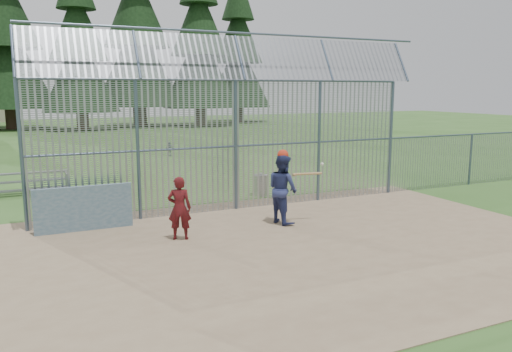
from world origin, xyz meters
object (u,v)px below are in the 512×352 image
onlooker (179,208)px  batter (283,189)px  dugout_wall (84,208)px  trash_can (261,185)px  bleacher (25,182)px

onlooker → batter: bearing=-152.1°
dugout_wall → onlooker: bearing=-41.1°
dugout_wall → trash_can: bearing=19.5°
trash_can → bleacher: 8.51m
onlooker → trash_can: size_ratio=1.94×
dugout_wall → trash_can: dugout_wall is taller
batter → bleacher: (-6.56, 7.50, -0.58)m
bleacher → trash_can: bearing=-26.6°
dugout_wall → bleacher: (-1.41, 6.01, -0.21)m
dugout_wall → trash_can: (6.20, 2.19, -0.24)m
bleacher → dugout_wall: bearing=-76.8°
onlooker → bleacher: bearing=-44.2°
batter → bleacher: bearing=31.8°
batter → trash_can: batter is taller
trash_can → bleacher: bearing=153.4°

